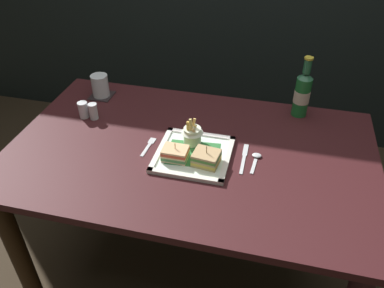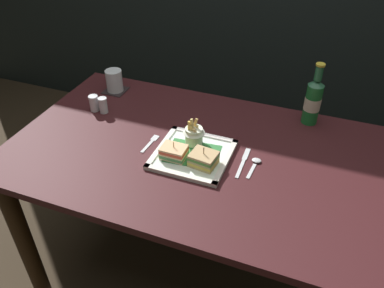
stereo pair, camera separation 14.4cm
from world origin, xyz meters
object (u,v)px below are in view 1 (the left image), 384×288
Objects in this scene: beer_bottle at (302,93)px; salt_shaker at (83,111)px; spoon at (256,158)px; square_plate at (193,154)px; knife at (244,157)px; pepper_shaker at (93,112)px; sandwich_half_right at (206,158)px; fries_cup at (193,133)px; dining_table at (191,174)px; sandwich_half_left at (175,154)px; water_glass at (100,87)px; fork at (149,146)px.

salt_shaker is at bearing -164.80° from beer_bottle.
square_plate is at bearing -170.82° from spoon.
salt_shaker reaches higher than knife.
knife is at bearing -9.82° from pepper_shaker.
knife is 0.04m from spoon.
pepper_shaker reaches higher than spoon.
beer_bottle is 3.75× the size of pepper_shaker.
sandwich_half_right is 0.86× the size of fries_cup.
pepper_shaker is (-0.45, 0.11, 0.16)m from dining_table.
pepper_shaker is at bearing 166.03° from dining_table.
water_glass is at bearing 140.89° from sandwich_half_left.
water_glass is at bearing 146.92° from sandwich_half_right.
square_plate is 0.08m from sandwich_half_right.
water_glass is 0.80m from spoon.
spoon is 0.71m from pepper_shaker.
pepper_shaker is at bearing 155.66° from fork.
knife is at bearing 31.34° from sandwich_half_right.
sandwich_half_right is 0.69m from water_glass.
dining_table is 0.49m from pepper_shaker.
square_plate is at bearing -61.35° from dining_table.
sandwich_half_right is at bearing 0.00° from sandwich_half_left.
pepper_shaker is at bearing 170.18° from knife.
sandwich_half_right is 0.56× the size of knife.
fries_cup is 0.57m from water_glass.
square_plate is 3.00× the size of sandwich_half_left.
beer_bottle reaches higher than salt_shaker.
square_plate is 0.49m from pepper_shaker.
spoon is (0.17, 0.08, -0.03)m from sandwich_half_right.
fries_cup reaches higher than water_glass.
fries_cup reaches higher than spoon.
sandwich_half_left is (-0.06, -0.04, 0.03)m from square_plate.
water_glass reaches higher than salt_shaker.
knife is 0.71m from salt_shaker.
spoon is (0.29, 0.08, -0.03)m from sandwich_half_left.
dining_table is 0.24m from knife.
dining_table is 0.18m from sandwich_half_left.
dining_table is at bearing 179.59° from knife.
pepper_shaker is at bearing 170.94° from spoon.
dining_table is at bearing -179.88° from spoon.
fries_cup is (-0.08, 0.11, 0.02)m from sandwich_half_right.
fork is (-0.55, -0.37, -0.10)m from beer_bottle.
salt_shaker is at bearing 171.49° from spoon.
dining_table is 0.58m from beer_bottle.
sandwich_half_right reaches higher than knife.
water_glass is 0.57× the size of knife.
fries_cup is at bearing 173.77° from spoon.
fork is at bearing -21.32° from salt_shaker.
fork is at bearing -177.38° from spoon.
knife is at bearing -117.90° from beer_bottle.
fork reaches higher than dining_table.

